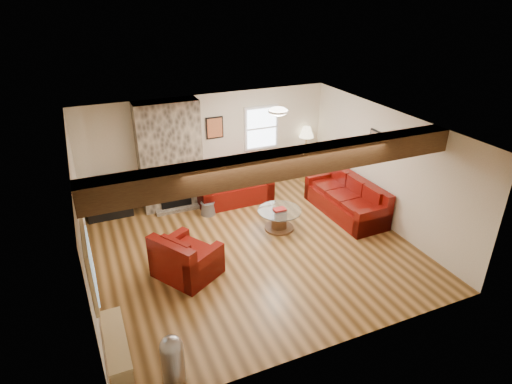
# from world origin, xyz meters

# --- Properties ---
(room) EXTENTS (8.00, 8.00, 8.00)m
(room) POSITION_xyz_m (0.00, 0.00, 1.25)
(room) COLOR #533516
(room) RESTS_ON ground
(floor) EXTENTS (6.00, 6.00, 0.00)m
(floor) POSITION_xyz_m (0.00, 0.00, 0.00)
(floor) COLOR #533516
(floor) RESTS_ON ground
(oak_beam) EXTENTS (6.00, 0.36, 0.38)m
(oak_beam) POSITION_xyz_m (0.00, -1.25, 2.31)
(oak_beam) COLOR #371D10
(oak_beam) RESTS_ON room
(chimney_breast) EXTENTS (1.40, 0.67, 2.50)m
(chimney_breast) POSITION_xyz_m (-1.00, 2.49, 1.22)
(chimney_breast) COLOR #332E27
(chimney_breast) RESTS_ON floor
(back_window) EXTENTS (0.90, 0.08, 1.10)m
(back_window) POSITION_xyz_m (1.35, 2.71, 1.55)
(back_window) COLOR silver
(back_window) RESTS_ON room
(hatch_window) EXTENTS (0.08, 1.00, 0.90)m
(hatch_window) POSITION_xyz_m (-2.96, -1.50, 1.45)
(hatch_window) COLOR tan
(hatch_window) RESTS_ON room
(ceiling_dome) EXTENTS (0.40, 0.40, 0.18)m
(ceiling_dome) POSITION_xyz_m (0.90, 0.90, 2.44)
(ceiling_dome) COLOR white
(ceiling_dome) RESTS_ON room
(artwork_back) EXTENTS (0.42, 0.06, 0.52)m
(artwork_back) POSITION_xyz_m (0.15, 2.71, 1.70)
(artwork_back) COLOR black
(artwork_back) RESTS_ON room
(artwork_right) EXTENTS (0.06, 0.55, 0.42)m
(artwork_right) POSITION_xyz_m (2.96, 0.30, 1.75)
(artwork_right) COLOR black
(artwork_right) RESTS_ON room
(sofa_three) EXTENTS (0.94, 2.14, 0.82)m
(sofa_three) POSITION_xyz_m (2.48, 0.56, 0.41)
(sofa_three) COLOR #470505
(sofa_three) RESTS_ON floor
(loveseat) EXTENTS (1.78, 1.04, 0.94)m
(loveseat) POSITION_xyz_m (0.38, 2.23, 0.47)
(loveseat) COLOR #470505
(loveseat) RESTS_ON floor
(armchair_red) EXTENTS (1.30, 1.34, 0.83)m
(armchair_red) POSITION_xyz_m (-1.42, -0.24, 0.41)
(armchair_red) COLOR #470505
(armchair_red) RESTS_ON floor
(coffee_table) EXTENTS (0.93, 0.93, 0.48)m
(coffee_table) POSITION_xyz_m (0.80, 0.53, 0.23)
(coffee_table) COLOR #472A17
(coffee_table) RESTS_ON floor
(tv_cabinet) EXTENTS (0.97, 0.39, 0.49)m
(tv_cabinet) POSITION_xyz_m (-2.45, 2.53, 0.24)
(tv_cabinet) COLOR black
(tv_cabinet) RESTS_ON floor
(television) EXTENTS (0.74, 0.10, 0.43)m
(television) POSITION_xyz_m (-2.45, 2.53, 0.70)
(television) COLOR black
(television) RESTS_ON tv_cabinet
(floor_lamp) EXTENTS (0.38, 0.38, 1.47)m
(floor_lamp) POSITION_xyz_m (2.54, 2.55, 1.26)
(floor_lamp) COLOR tan
(floor_lamp) RESTS_ON floor
(pine_bench) EXTENTS (0.29, 1.24, 0.46)m
(pine_bench) POSITION_xyz_m (-2.83, -1.85, 0.23)
(pine_bench) COLOR tan
(pine_bench) RESTS_ON floor
(pedal_bin) EXTENTS (0.38, 0.38, 0.75)m
(pedal_bin) POSITION_xyz_m (-2.19, -2.43, 0.38)
(pedal_bin) COLOR #9D9DA2
(pedal_bin) RESTS_ON floor
(coal_bucket) EXTENTS (0.34, 0.34, 0.32)m
(coal_bucket) POSITION_xyz_m (-0.40, 1.75, 0.16)
(coal_bucket) COLOR slate
(coal_bucket) RESTS_ON floor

